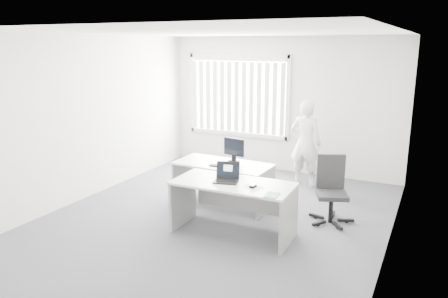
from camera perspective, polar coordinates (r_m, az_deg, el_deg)
The scene contains 18 objects.
ground at distance 6.88m, azimuth -1.05°, elevation -9.04°, with size 6.00×6.00×0.00m, color #575960.
wall_back at distance 9.20m, azimuth 7.60°, elevation 5.71°, with size 5.00×0.02×2.80m, color silver.
wall_front at distance 4.13m, azimuth -20.74°, elevation -4.95°, with size 5.00×0.02×2.80m, color silver.
wall_left at distance 7.92m, azimuth -17.40°, elevation 3.92°, with size 0.02×6.00×2.80m, color silver.
wall_right at distance 5.78m, azimuth 21.46°, elevation 0.16°, with size 0.02×6.00×2.80m, color silver.
ceiling at distance 6.35m, azimuth -1.16°, elevation 14.97°, with size 5.00×6.00×0.02m, color white.
window at distance 9.51m, azimuth 1.80°, elevation 6.99°, with size 2.32×0.06×1.76m, color silver.
blinds at distance 9.46m, azimuth 1.65°, elevation 6.77°, with size 2.20×0.10×1.50m, color silver, non-canonical shape.
desk_near at distance 6.16m, azimuth 1.19°, elevation -6.29°, with size 1.69×0.82×0.77m.
desk_far at distance 7.25m, azimuth -0.15°, elevation -3.43°, with size 1.61×0.80×0.73m.
office_chair at distance 6.86m, azimuth 13.77°, elevation -6.69°, with size 0.75×0.75×1.02m.
person at distance 8.36m, azimuth 10.62°, elevation 0.77°, with size 0.60×0.39×1.64m, color silver.
laptop at distance 6.06m, azimuth 0.24°, elevation -3.20°, with size 0.33×0.30×0.26m, color black, non-canonical shape.
paper_sheet at distance 5.91m, azimuth 3.81°, elevation -5.01°, with size 0.26×0.19×0.00m, color white.
mouse at distance 5.89m, azimuth 3.80°, elevation -4.82°, with size 0.06×0.11×0.04m, color #B0B0B2, non-canonical shape.
booklet at distance 5.62m, azimuth 6.26°, elevation -5.99°, with size 0.16×0.23×0.01m, color white.
keyboard at distance 7.01m, azimuth -0.26°, elevation -2.24°, with size 0.41×0.14×0.02m, color black.
monitor at distance 7.28m, azimuth 1.30°, elevation -0.11°, with size 0.40×0.12×0.40m, color black, non-canonical shape.
Camera 1 is at (2.93, -5.63, 2.66)m, focal length 35.00 mm.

